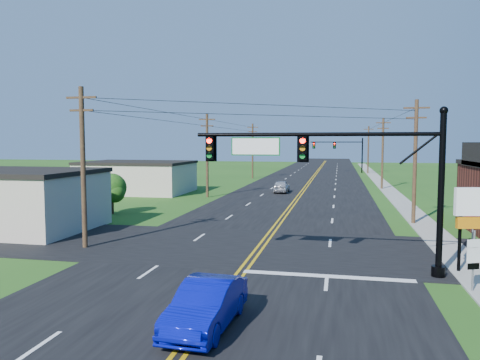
% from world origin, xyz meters
% --- Properties ---
extents(ground, '(260.00, 260.00, 0.00)m').
position_xyz_m(ground, '(0.00, 0.00, 0.00)').
color(ground, '#214C15').
rests_on(ground, ground).
extents(road_main, '(16.00, 220.00, 0.04)m').
position_xyz_m(road_main, '(0.00, 50.00, 0.02)').
color(road_main, black).
rests_on(road_main, ground).
extents(road_cross, '(70.00, 10.00, 0.04)m').
position_xyz_m(road_cross, '(0.00, 12.00, 0.02)').
color(road_cross, black).
rests_on(road_cross, ground).
extents(sidewalk, '(2.00, 160.00, 0.08)m').
position_xyz_m(sidewalk, '(10.50, 40.00, 0.04)').
color(sidewalk, gray).
rests_on(sidewalk, ground).
extents(signal_mast_main, '(11.30, 0.60, 7.48)m').
position_xyz_m(signal_mast_main, '(4.34, 8.00, 4.75)').
color(signal_mast_main, black).
rests_on(signal_mast_main, ground).
extents(signal_mast_far, '(10.98, 0.60, 7.48)m').
position_xyz_m(signal_mast_far, '(4.44, 80.00, 4.55)').
color(signal_mast_far, black).
rests_on(signal_mast_far, ground).
extents(cream_bldg_near, '(10.20, 8.20, 4.10)m').
position_xyz_m(cream_bldg_near, '(-17.00, 14.00, 2.06)').
color(cream_bldg_near, beige).
rests_on(cream_bldg_near, ground).
extents(cream_bldg_far, '(12.20, 9.20, 3.70)m').
position_xyz_m(cream_bldg_far, '(-19.00, 38.00, 1.86)').
color(cream_bldg_far, beige).
rests_on(cream_bldg_far, ground).
extents(utility_pole_left_a, '(1.80, 0.28, 9.00)m').
position_xyz_m(utility_pole_left_a, '(-9.50, 10.00, 4.72)').
color(utility_pole_left_a, '#352118').
rests_on(utility_pole_left_a, ground).
extents(utility_pole_left_b, '(1.80, 0.28, 9.00)m').
position_xyz_m(utility_pole_left_b, '(-9.50, 35.00, 4.72)').
color(utility_pole_left_b, '#352118').
rests_on(utility_pole_left_b, ground).
extents(utility_pole_left_c, '(1.80, 0.28, 9.00)m').
position_xyz_m(utility_pole_left_c, '(-9.50, 62.00, 4.72)').
color(utility_pole_left_c, '#352118').
rests_on(utility_pole_left_c, ground).
extents(utility_pole_right_a, '(1.80, 0.28, 9.00)m').
position_xyz_m(utility_pole_right_a, '(9.80, 22.00, 4.72)').
color(utility_pole_right_a, '#352118').
rests_on(utility_pole_right_a, ground).
extents(utility_pole_right_b, '(1.80, 0.28, 9.00)m').
position_xyz_m(utility_pole_right_b, '(9.80, 48.00, 4.72)').
color(utility_pole_right_b, '#352118').
rests_on(utility_pole_right_b, ground).
extents(utility_pole_right_c, '(1.80, 0.28, 9.00)m').
position_xyz_m(utility_pole_right_c, '(9.80, 78.00, 4.72)').
color(utility_pole_right_c, '#352118').
rests_on(utility_pole_right_c, ground).
extents(tree_left, '(2.40, 2.40, 3.37)m').
position_xyz_m(tree_left, '(-14.00, 22.00, 2.16)').
color(tree_left, '#352118').
rests_on(tree_left, ground).
extents(blue_car, '(1.82, 4.62, 1.50)m').
position_xyz_m(blue_car, '(0.38, 0.39, 0.75)').
color(blue_car, '#070EAB').
rests_on(blue_car, ground).
extents(distant_car, '(1.75, 4.26, 1.45)m').
position_xyz_m(distant_car, '(-2.18, 41.15, 0.72)').
color(distant_car, '#B4B4B9').
rests_on(distant_car, ground).
extents(route_sign, '(0.58, 0.28, 2.49)m').
position_xyz_m(route_sign, '(9.68, 5.98, 1.45)').
color(route_sign, slate).
rests_on(route_sign, ground).
extents(stop_sign, '(0.84, 0.36, 2.47)m').
position_xyz_m(stop_sign, '(11.26, 12.27, 1.78)').
color(stop_sign, slate).
rests_on(stop_sign, ground).
extents(pylon_sign, '(1.92, 0.65, 3.92)m').
position_xyz_m(pylon_sign, '(10.50, 9.00, 2.86)').
color(pylon_sign, black).
rests_on(pylon_sign, ground).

